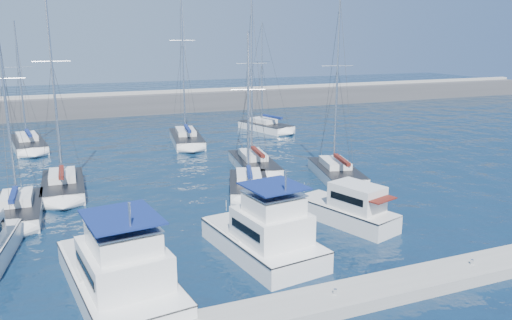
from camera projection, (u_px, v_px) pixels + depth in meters
name	position (u px, v px, depth m)	size (l,w,h in m)	color
ground	(246.00, 224.00, 32.33)	(220.00, 220.00, 0.00)	black
breakwater	(128.00, 107.00, 78.81)	(160.00, 6.00, 4.45)	#424244
dock	(335.00, 300.00, 22.38)	(40.00, 2.20, 0.60)	gray
dock_cleat_centre	(335.00, 292.00, 22.27)	(0.16, 0.16, 0.25)	silver
dock_cleat_near_stbd	(472.00, 262.00, 25.21)	(0.16, 0.16, 0.25)	silver
motor_yacht_port_inner	(120.00, 274.00, 22.99)	(5.22, 10.10, 4.69)	silver
motor_yacht_stbd_inner	(266.00, 237.00, 27.34)	(4.91, 8.37, 4.69)	silver
motor_yacht_stbd_outer	(349.00, 210.00, 32.10)	(4.46, 7.33, 3.20)	silver
sailboat_mid_a	(17.00, 210.00, 33.43)	(3.24, 7.25, 14.72)	silver
sailboat_mid_b	(63.00, 185.00, 38.85)	(3.31, 7.93, 16.10)	silver
sailboat_mid_c	(249.00, 186.00, 38.84)	(5.03, 7.45, 12.60)	silver
sailboat_mid_d	(254.00, 164.00, 45.64)	(4.31, 8.70, 15.25)	silver
sailboat_mid_e	(336.00, 172.00, 42.73)	(4.86, 8.42, 15.16)	silver
sailboat_back_a	(28.00, 144.00, 54.24)	(4.25, 9.38, 13.85)	silver
sailboat_back_b	(186.00, 138.00, 57.08)	(4.46, 9.87, 18.46)	silver
sailboat_back_c	(266.00, 126.00, 64.71)	(5.29, 8.38, 14.02)	silver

